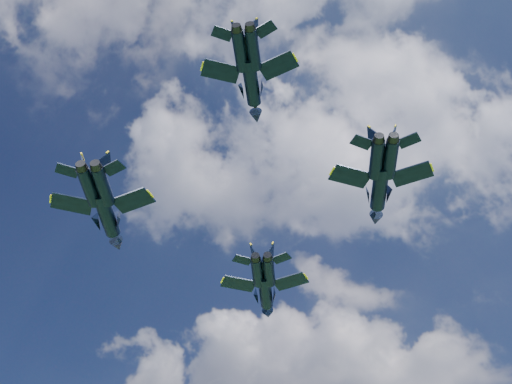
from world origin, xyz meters
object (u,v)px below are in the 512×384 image
object	(u,v)px
jet_lead	(266,293)
jet_slot	(252,85)
jet_left	(108,216)
jet_right	(379,190)

from	to	relation	value
jet_lead	jet_slot	distance (m)	37.74
jet_lead	jet_slot	size ratio (longest dim) A/B	1.20
jet_left	jet_lead	bearing A→B (deg)	44.04
jet_lead	jet_right	xyz separation A→B (m)	(19.59, -15.65, 3.14)
jet_slot	jet_right	bearing A→B (deg)	52.12
jet_left	jet_right	world-z (taller)	jet_right
jet_lead	jet_right	world-z (taller)	jet_right
jet_right	jet_slot	xyz separation A→B (m)	(-12.80, -21.35, -0.10)
jet_right	jet_slot	world-z (taller)	jet_right
jet_left	jet_slot	xyz separation A→B (m)	(23.66, -14.46, 3.18)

